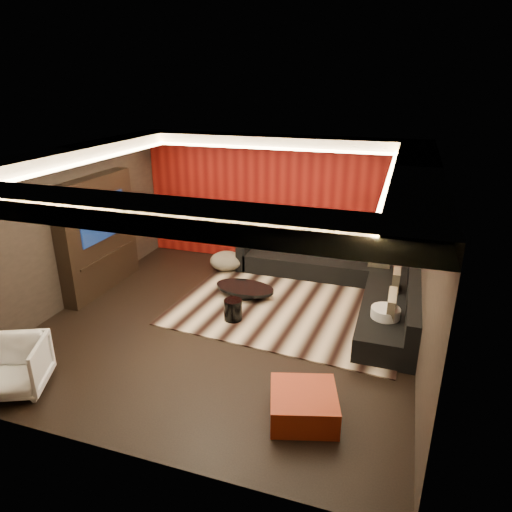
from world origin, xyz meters
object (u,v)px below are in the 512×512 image
(sectional_sofa, at_px, (348,280))
(white_side_table, at_px, (384,324))
(orange_ottoman, at_px, (303,405))
(armchair, at_px, (14,367))
(drum_stool, at_px, (233,310))
(coffee_table, at_px, (245,291))

(sectional_sofa, bearing_deg, white_side_table, -63.52)
(orange_ottoman, bearing_deg, armchair, -169.82)
(drum_stool, distance_m, white_side_table, 2.47)
(drum_stool, bearing_deg, coffee_table, 97.11)
(white_side_table, distance_m, armchair, 5.30)
(armchair, bearing_deg, sectional_sofa, 25.20)
(orange_ottoman, bearing_deg, coffee_table, 121.70)
(coffee_table, xyz_separation_m, white_side_table, (2.58, -0.75, 0.16))
(orange_ottoman, xyz_separation_m, armchair, (-3.70, -0.66, 0.18))
(sectional_sofa, bearing_deg, orange_ottoman, -90.57)
(white_side_table, distance_m, orange_ottoman, 2.28)
(drum_stool, relative_size, orange_ottoman, 0.46)
(coffee_table, relative_size, sectional_sofa, 0.31)
(orange_ottoman, bearing_deg, white_side_table, 69.39)
(white_side_table, xyz_separation_m, orange_ottoman, (-0.80, -2.13, -0.10))
(drum_stool, xyz_separation_m, orange_ottoman, (1.66, -1.96, -0.03))
(drum_stool, relative_size, white_side_table, 0.65)
(white_side_table, relative_size, orange_ottoman, 0.70)
(coffee_table, distance_m, armchair, 4.04)
(coffee_table, height_order, white_side_table, white_side_table)
(drum_stool, height_order, sectional_sofa, sectional_sofa)
(drum_stool, height_order, white_side_table, white_side_table)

